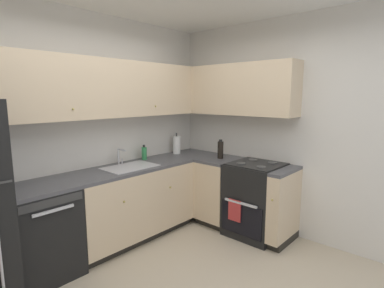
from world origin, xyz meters
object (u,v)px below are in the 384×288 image
object	(u,v)px
oil_bottle	(220,150)
dishwasher	(41,233)
soap_bottle	(144,153)
paper_towel_roll	(177,145)
oven_range	(256,199)

from	to	relation	value
oil_bottle	dishwasher	bearing A→B (deg)	166.32
soap_bottle	oil_bottle	distance (m)	1.01
oil_bottle	soap_bottle	bearing A→B (deg)	136.04
soap_bottle	paper_towel_roll	distance (m)	0.59
dishwasher	oil_bottle	size ratio (longest dim) A/B	3.39
paper_towel_roll	oil_bottle	distance (m)	0.70
oven_range	oil_bottle	world-z (taller)	oil_bottle
soap_bottle	oven_range	bearing A→B (deg)	-59.04
dishwasher	oven_range	xyz separation A→B (m)	(2.16, -1.07, 0.02)
oven_range	dishwasher	bearing A→B (deg)	153.80
dishwasher	soap_bottle	xyz separation A→B (m)	(1.42, 0.18, 0.55)
dishwasher	paper_towel_roll	distance (m)	2.09
dishwasher	soap_bottle	bearing A→B (deg)	7.26
oven_range	oil_bottle	distance (m)	0.78
dishwasher	oven_range	bearing A→B (deg)	-26.20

